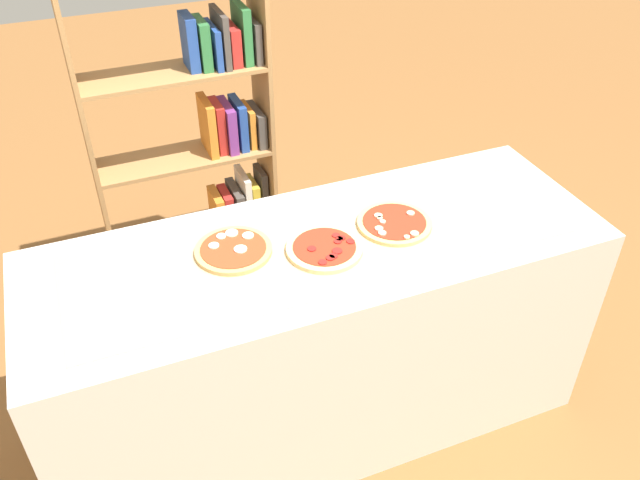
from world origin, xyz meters
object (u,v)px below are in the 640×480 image
pizza_mozzarella_0 (233,250)px  pizza_mushroom_2 (394,223)px  bookshelf (207,150)px  pizza_pepperoni_1 (325,248)px

pizza_mozzarella_0 → pizza_mushroom_2: same height
bookshelf → pizza_pepperoni_1: bearing=-80.5°
pizza_pepperoni_1 → pizza_mozzarella_0: bearing=159.4°
pizza_pepperoni_1 → bookshelf: (-0.17, 1.04, -0.11)m
pizza_mushroom_2 → bookshelf: 1.10m
pizza_pepperoni_1 → pizza_mushroom_2: size_ratio=0.98×
pizza_mozzarella_0 → pizza_pepperoni_1: bearing=-20.6°
pizza_pepperoni_1 → pizza_mushroom_2: (0.30, 0.05, -0.00)m
pizza_mushroom_2 → pizza_pepperoni_1: bearing=-171.0°
bookshelf → pizza_mozzarella_0: bearing=-97.8°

